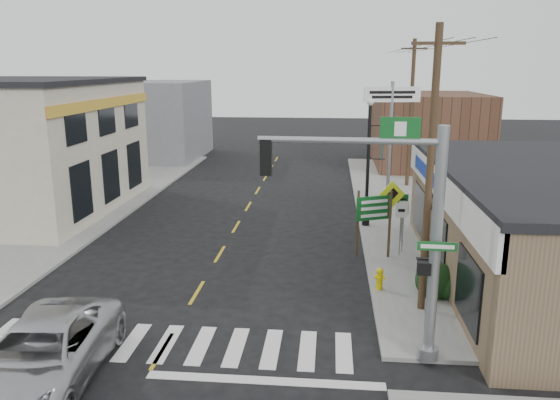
# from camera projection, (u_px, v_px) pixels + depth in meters

# --- Properties ---
(ground) EXTENTS (140.00, 140.00, 0.00)m
(ground) POSITION_uv_depth(u_px,v_px,m) (162.00, 351.00, 15.05)
(ground) COLOR black
(ground) RESTS_ON ground
(sidewalk_right) EXTENTS (6.00, 38.00, 0.13)m
(sidewalk_right) POSITION_uv_depth(u_px,v_px,m) (420.00, 225.00, 26.80)
(sidewalk_right) COLOR gray
(sidewalk_right) RESTS_ON ground
(sidewalk_left) EXTENTS (6.00, 38.00, 0.13)m
(sidewalk_left) POSITION_uv_depth(u_px,v_px,m) (69.00, 216.00, 28.41)
(sidewalk_left) COLOR gray
(sidewalk_left) RESTS_ON ground
(center_line) EXTENTS (0.12, 56.00, 0.01)m
(center_line) POSITION_uv_depth(u_px,v_px,m) (220.00, 254.00, 22.78)
(center_line) COLOR gold
(center_line) RESTS_ON ground
(crosswalk) EXTENTS (11.00, 2.20, 0.01)m
(crosswalk) POSITION_uv_depth(u_px,v_px,m) (166.00, 344.00, 15.44)
(crosswalk) COLOR silver
(crosswalk) RESTS_ON ground
(bldg_distant_right) EXTENTS (8.00, 10.00, 5.60)m
(bldg_distant_right) POSITION_uv_depth(u_px,v_px,m) (427.00, 130.00, 42.31)
(bldg_distant_right) COLOR brown
(bldg_distant_right) RESTS_ON ground
(bldg_distant_left) EXTENTS (9.00, 10.00, 6.40)m
(bldg_distant_left) POSITION_uv_depth(u_px,v_px,m) (147.00, 120.00, 46.21)
(bldg_distant_left) COLOR slate
(bldg_distant_left) RESTS_ON ground
(suv) EXTENTS (3.06, 5.93, 1.60)m
(suv) POSITION_uv_depth(u_px,v_px,m) (42.00, 355.00, 13.31)
(suv) COLOR #ADAFB3
(suv) RESTS_ON ground
(traffic_signal_pole) EXTENTS (4.99, 0.38, 6.32)m
(traffic_signal_pole) POSITION_uv_depth(u_px,v_px,m) (407.00, 220.00, 13.62)
(traffic_signal_pole) COLOR gray
(traffic_signal_pole) RESTS_ON sidewalk_right
(guide_sign) EXTENTS (1.56, 0.13, 2.72)m
(guide_sign) POSITION_uv_depth(u_px,v_px,m) (374.00, 215.00, 21.68)
(guide_sign) COLOR #463320
(guide_sign) RESTS_ON sidewalk_right
(fire_hydrant) EXTENTS (0.25, 0.25, 0.78)m
(fire_hydrant) POSITION_uv_depth(u_px,v_px,m) (380.00, 278.00, 18.78)
(fire_hydrant) COLOR #D6BF05
(fire_hydrant) RESTS_ON sidewalk_right
(ped_crossing_sign) EXTENTS (1.17, 0.08, 3.01)m
(ped_crossing_sign) POSITION_uv_depth(u_px,v_px,m) (391.00, 204.00, 22.25)
(ped_crossing_sign) COLOR gray
(ped_crossing_sign) RESTS_ON sidewalk_right
(lamp_post) EXTENTS (0.78, 0.62, 6.04)m
(lamp_post) POSITION_uv_depth(u_px,v_px,m) (370.00, 154.00, 25.65)
(lamp_post) COLOR black
(lamp_post) RESTS_ON sidewalk_right
(dance_center_sign) EXTENTS (3.15, 0.20, 6.70)m
(dance_center_sign) POSITION_uv_depth(u_px,v_px,m) (391.00, 111.00, 30.35)
(dance_center_sign) COLOR gray
(dance_center_sign) RESTS_ON sidewalk_right
(bare_tree) EXTENTS (2.14, 2.14, 4.28)m
(bare_tree) POSITION_uv_depth(u_px,v_px,m) (448.00, 187.00, 19.22)
(bare_tree) COLOR black
(bare_tree) RESTS_ON sidewalk_right
(shrub_front) EXTENTS (1.32, 1.32, 0.99)m
(shrub_front) POSITION_uv_depth(u_px,v_px,m) (435.00, 281.00, 18.34)
(shrub_front) COLOR #1C3B19
(shrub_front) RESTS_ON sidewalk_right
(shrub_back) EXTENTS (1.18, 1.18, 0.89)m
(shrub_back) POSITION_uv_depth(u_px,v_px,m) (434.00, 247.00, 21.94)
(shrub_back) COLOR black
(shrub_back) RESTS_ON sidewalk_right
(utility_pole_near) EXTENTS (1.52, 0.23, 8.71)m
(utility_pole_near) POSITION_uv_depth(u_px,v_px,m) (430.00, 171.00, 16.35)
(utility_pole_near) COLOR #4A321F
(utility_pole_near) RESTS_ON sidewalk_right
(utility_pole_far) EXTENTS (1.59, 0.24, 9.14)m
(utility_pole_far) POSITION_uv_depth(u_px,v_px,m) (411.00, 112.00, 34.23)
(utility_pole_far) COLOR #433421
(utility_pole_far) RESTS_ON sidewalk_right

